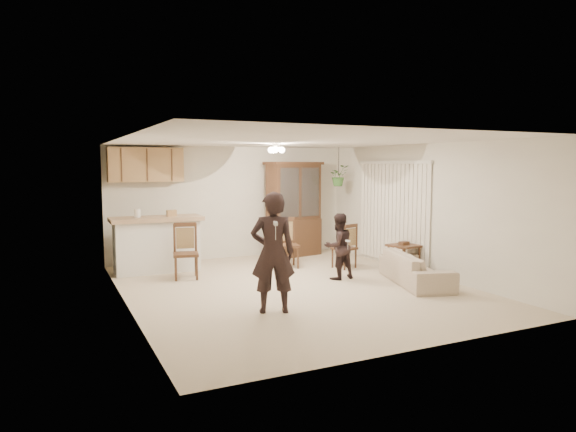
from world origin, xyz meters
name	(u,v)px	position (x,y,z in m)	size (l,w,h in m)	color
floor	(294,288)	(0.00, 0.00, 0.00)	(6.50, 6.50, 0.00)	#C4B094
ceiling	(294,141)	(0.00, 0.00, 2.50)	(5.50, 6.50, 0.02)	silver
wall_back	(231,203)	(0.00, 3.25, 1.25)	(5.50, 0.02, 2.50)	beige
wall_front	(422,241)	(0.00, -3.25, 1.25)	(5.50, 0.02, 2.50)	beige
wall_left	(125,223)	(-2.75, 0.00, 1.25)	(0.02, 6.50, 2.50)	beige
wall_right	(423,209)	(2.75, 0.00, 1.25)	(0.02, 6.50, 2.50)	beige
breakfast_bar	(157,247)	(-1.85, 2.35, 0.50)	(1.60, 0.55, 1.00)	silver
bar_top	(156,219)	(-1.85, 2.35, 1.05)	(1.75, 0.70, 0.08)	tan
upper_cabinets	(146,165)	(-1.90, 3.07, 2.10)	(1.50, 0.34, 0.70)	#9B6B43
vertical_blinds	(393,213)	(2.71, 0.90, 1.10)	(0.06, 2.30, 2.10)	silver
ceiling_fixture	(276,149)	(0.20, 1.20, 2.40)	(0.36, 0.36, 0.20)	#FFE2BF
hanging_plant	(339,176)	(2.30, 2.40, 1.85)	(0.43, 0.37, 0.48)	#2B6126
plant_cord	(339,161)	(2.30, 2.40, 2.17)	(0.01, 0.01, 0.65)	black
sofa	(416,263)	(2.10, -0.62, 0.37)	(1.87, 0.73, 0.73)	beige
adult	(273,250)	(-0.91, -1.17, 0.90)	(0.66, 0.43, 1.80)	black
child	(338,243)	(1.04, 0.27, 0.68)	(0.66, 0.51, 1.35)	black
china_hutch	(294,210)	(1.36, 2.82, 1.07)	(1.45, 0.80, 2.17)	#352213
side_table	(404,259)	(2.43, 0.14, 0.29)	(0.59, 0.59, 0.63)	#352213
chair_bar	(186,263)	(-1.49, 1.51, 0.29)	(0.54, 0.54, 1.02)	#352213
chair_hutch_left	(287,253)	(0.64, 1.66, 0.29)	(0.54, 0.54, 1.02)	#352213
chair_hutch_right	(344,255)	(1.67, 1.11, 0.26)	(0.50, 0.50, 0.92)	#352213
controller_adult	(276,223)	(-1.04, -1.55, 1.32)	(0.05, 0.15, 0.05)	silver
controller_child	(348,241)	(1.06, -0.01, 0.75)	(0.03, 0.11, 0.03)	silver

